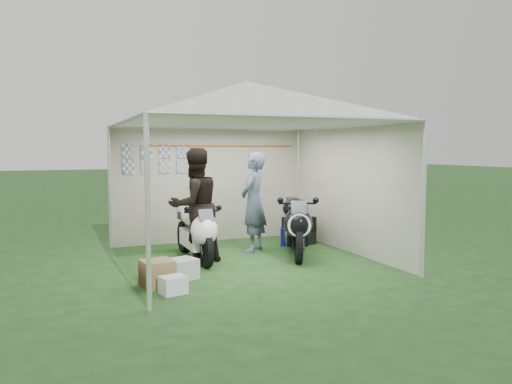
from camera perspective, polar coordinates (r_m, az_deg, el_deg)
ground at (r=8.53m, az=-1.09°, el=-7.85°), size 80.00×80.00×0.00m
canopy_tent at (r=8.38m, az=-1.20°, el=9.64°), size 5.66×5.66×3.00m
motorcycle_white at (r=8.51m, az=-6.86°, el=-4.32°), size 0.43×1.91×0.94m
motorcycle_black at (r=8.85m, az=4.57°, el=-3.56°), size 1.07×2.01×1.04m
paddock_stand at (r=9.87m, az=4.13°, el=-5.10°), size 0.52×0.43×0.34m
person_dark_jacket at (r=8.32m, az=-7.02°, el=-1.54°), size 1.09×0.94×1.91m
person_blue_jacket at (r=9.17m, az=-0.28°, el=-1.15°), size 0.78×0.78×1.83m
equipment_box at (r=9.94m, az=4.95°, el=-4.42°), size 0.66×0.60×0.55m
crate_0 at (r=7.39m, az=-8.62°, el=-8.73°), size 0.54×0.48×0.30m
crate_1 at (r=7.07m, az=-11.24°, el=-9.11°), size 0.46×0.46×0.37m
crate_2 at (r=6.72m, az=-9.46°, el=-10.44°), size 0.37×0.33×0.23m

